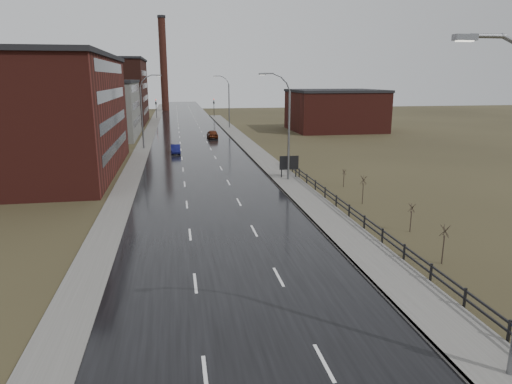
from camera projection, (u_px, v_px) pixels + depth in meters
name	position (u px, v px, depth m)	size (l,w,h in m)	color
road	(196.00, 149.00, 70.82)	(14.00, 300.00, 0.06)	black
sidewalk_right	(289.00, 182.00, 48.38)	(3.20, 180.00, 0.18)	#595651
curb_right	(275.00, 183.00, 48.12)	(0.16, 180.00, 0.18)	slate
sidewalk_left	(142.00, 151.00, 69.43)	(2.40, 260.00, 0.12)	#595651
warehouse_near	(13.00, 115.00, 51.32)	(22.44, 28.56, 13.50)	#471914
warehouse_mid	(92.00, 109.00, 83.72)	(16.32, 20.40, 10.50)	slate
warehouse_far	(90.00, 91.00, 110.93)	(26.52, 24.48, 15.50)	#331611
building_right	(335.00, 110.00, 95.93)	(18.36, 16.32, 8.50)	#471914
smokestack	(163.00, 64.00, 152.04)	(2.70, 2.70, 30.70)	#331611
streetlight_right_mid	(286.00, 127.00, 47.92)	(3.36, 0.28, 11.35)	slate
streetlight_left	(144.00, 111.00, 70.03)	(3.36, 0.28, 11.35)	slate
streetlight_right_far	(228.00, 102.00, 99.51)	(3.36, 0.28, 11.35)	slate
guardrail	(368.00, 223.00, 32.57)	(0.10, 53.05, 1.10)	black
shrub_c	(444.00, 243.00, 26.96)	(0.58, 0.61, 2.43)	#382D23
shrub_d	(411.00, 217.00, 32.66)	(0.50, 0.53, 2.11)	#382D23
shrub_e	(363.00, 189.00, 39.95)	(0.60, 0.63, 2.54)	#382D23
shrub_f	(344.00, 178.00, 46.39)	(0.44, 0.46, 1.82)	#382D23
billboard	(289.00, 163.00, 49.91)	(2.13, 0.17, 2.57)	black
traffic_light_left	(156.00, 101.00, 125.69)	(0.58, 2.73, 5.30)	black
traffic_light_right	(214.00, 101.00, 128.39)	(0.58, 2.73, 5.30)	black
car_near	(176.00, 149.00, 66.91)	(1.35, 3.87, 1.27)	#0E1048
car_far	(212.00, 134.00, 83.96)	(1.82, 4.52, 1.54)	#52200D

